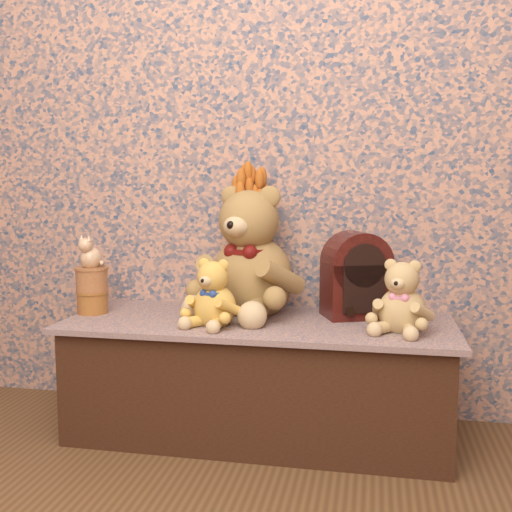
{
  "coord_description": "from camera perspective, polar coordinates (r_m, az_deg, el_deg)",
  "views": [
    {
      "loc": [
        0.41,
        -0.87,
        0.91
      ],
      "look_at": [
        0.0,
        1.18,
        0.67
      ],
      "focal_mm": 42.08,
      "sensor_mm": 36.0,
      "label": 1
    }
  ],
  "objects": [
    {
      "name": "cat_figurine",
      "position": [
        2.36,
        -15.43,
        0.48
      ],
      "size": [
        0.11,
        0.12,
        0.13
      ],
      "primitive_type": null,
      "rotation": [
        0.0,
        0.0,
        -0.2
      ],
      "color": "silver",
      "rests_on": "biscuit_tin_upper"
    },
    {
      "name": "cathedral_radio",
      "position": [
        2.25,
        9.5,
        -1.74
      ],
      "size": [
        0.28,
        0.24,
        0.32
      ],
      "primitive_type": null,
      "rotation": [
        0.0,
        0.0,
        0.38
      ],
      "color": "#330D09",
      "rests_on": "display_shelf"
    },
    {
      "name": "teddy_medium",
      "position": [
        2.1,
        -3.95,
        -3.2
      ],
      "size": [
        0.26,
        0.28,
        0.25
      ],
      "primitive_type": null,
      "rotation": [
        0.0,
        0.0,
        -0.29
      ],
      "color": "gold",
      "rests_on": "display_shelf"
    },
    {
      "name": "teddy_large",
      "position": [
        2.28,
        -0.4,
        1.02
      ],
      "size": [
        0.54,
        0.59,
        0.52
      ],
      "primitive_type": null,
      "rotation": [
        0.0,
        0.0,
        -0.3
      ],
      "color": "olive",
      "rests_on": "display_shelf"
    },
    {
      "name": "teddy_small",
      "position": [
        2.06,
        13.75,
        -3.42
      ],
      "size": [
        0.27,
        0.3,
        0.26
      ],
      "primitive_type": null,
      "rotation": [
        0.0,
        0.0,
        -0.31
      ],
      "color": "tan",
      "rests_on": "display_shelf"
    },
    {
      "name": "biscuit_tin_lower",
      "position": [
        2.38,
        -15.28,
        -4.27
      ],
      "size": [
        0.13,
        0.13,
        0.08
      ],
      "primitive_type": "cylinder",
      "rotation": [
        0.0,
        0.0,
        -0.17
      ],
      "color": "#B29634",
      "rests_on": "display_shelf"
    },
    {
      "name": "biscuit_tin_upper",
      "position": [
        2.37,
        -15.35,
        -2.19
      ],
      "size": [
        0.13,
        0.13,
        0.09
      ],
      "primitive_type": "cylinder",
      "rotation": [
        0.0,
        0.0,
        0.13
      ],
      "color": "tan",
      "rests_on": "biscuit_tin_lower"
    },
    {
      "name": "dried_stalks",
      "position": [
        2.31,
        -0.29,
        4.43
      ],
      "size": [
        0.27,
        0.27,
        0.4
      ],
      "primitive_type": null,
      "rotation": [
        0.0,
        0.0,
        0.34
      ],
      "color": "#BC5D1E",
      "rests_on": "ceramic_vase"
    },
    {
      "name": "ceramic_vase",
      "position": [
        2.34,
        -0.28,
        -2.85
      ],
      "size": [
        0.12,
        0.12,
        0.19
      ],
      "primitive_type": "cylinder",
      "rotation": [
        0.0,
        0.0,
        0.05
      ],
      "color": "tan",
      "rests_on": "display_shelf"
    },
    {
      "name": "display_shelf",
      "position": [
        2.25,
        0.25,
        -11.42
      ],
      "size": [
        1.4,
        0.57,
        0.43
      ],
      "primitive_type": "cube",
      "color": "navy",
      "rests_on": "ground"
    }
  ]
}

